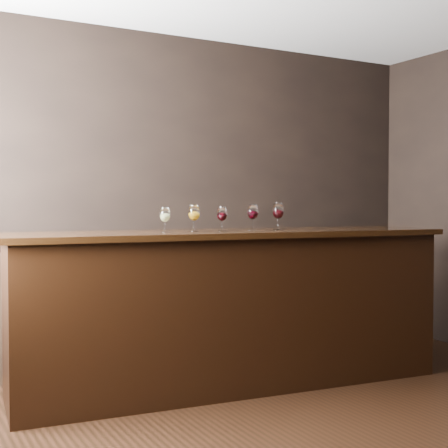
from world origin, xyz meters
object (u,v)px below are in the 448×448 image
glass_red_b (253,212)px  glass_red_c (278,211)px  bar_counter (232,311)px  back_bar_shelf (167,306)px  glass_amber (194,213)px  glass_white (165,215)px  glass_red_a (222,214)px

glass_red_b → glass_red_c: bearing=-8.6°
bar_counter → back_bar_shelf: (-0.16, 0.84, -0.07)m
glass_amber → glass_red_c: (0.67, -0.06, 0.01)m
glass_white → glass_red_b: (0.69, -0.03, 0.01)m
glass_white → glass_red_a: glass_red_a is taller
bar_counter → glass_red_c: bearing=0.9°
glass_white → glass_red_c: bearing=-3.7°
bar_counter → glass_white: 0.88m
glass_white → glass_red_c: (0.90, -0.06, 0.02)m
back_bar_shelf → glass_red_a: 1.14m
back_bar_shelf → glass_white: 1.18m
glass_amber → glass_white: bearing=-179.6°
back_bar_shelf → glass_amber: glass_amber is taller
glass_red_a → glass_red_b: glass_red_b is taller
glass_red_c → glass_red_b: bearing=171.4°
glass_white → glass_amber: glass_amber is taller
glass_red_b → back_bar_shelf: bearing=111.9°
bar_counter → glass_amber: size_ratio=16.38×
glass_white → glass_red_b: size_ratio=0.90×
bar_counter → glass_amber: (-0.29, 0.03, 0.72)m
glass_amber → glass_red_a: (0.22, -0.02, -0.01)m
glass_amber → glass_red_b: 0.47m
back_bar_shelf → glass_white: glass_white is taller
bar_counter → glass_red_b: bearing=5.5°
glass_red_b → glass_red_c: 0.21m
bar_counter → glass_white: glass_white is taller
glass_amber → glass_red_b: glass_red_b is taller
bar_counter → glass_red_c: glass_red_c is taller
glass_red_a → glass_red_b: 0.25m
glass_red_b → glass_red_a: bearing=176.9°
glass_amber → glass_red_a: glass_amber is taller
glass_red_a → glass_red_c: 0.46m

